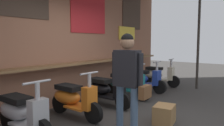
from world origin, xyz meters
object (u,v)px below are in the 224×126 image
at_px(scooter_teal, 125,84).
at_px(scooter_blue, 143,79).
at_px(scooter_black, 104,90).
at_px(merchandise_crate, 164,114).
at_px(scooter_orange, 73,98).
at_px(shopper_with_handbag, 128,74).
at_px(scooter_silver, 21,113).
at_px(scooter_cream, 157,75).

relative_size(scooter_teal, scooter_blue, 1.00).
relative_size(scooter_black, scooter_blue, 1.00).
bearing_deg(merchandise_crate, scooter_orange, 115.55).
height_order(scooter_teal, shopper_with_handbag, shopper_with_handbag).
distance_m(scooter_silver, scooter_orange, 1.14).
height_order(scooter_orange, shopper_with_handbag, shopper_with_handbag).
relative_size(scooter_black, scooter_cream, 1.00).
distance_m(scooter_silver, scooter_teal, 3.07).
bearing_deg(scooter_teal, shopper_with_handbag, -52.45).
height_order(scooter_silver, shopper_with_handbag, shopper_with_handbag).
xyz_separation_m(shopper_with_handbag, merchandise_crate, (0.88, -0.26, -0.85)).
bearing_deg(shopper_with_handbag, scooter_blue, 23.31).
bearing_deg(scooter_black, scooter_blue, 93.00).
relative_size(scooter_silver, scooter_orange, 1.00).
height_order(scooter_black, merchandise_crate, scooter_black).
bearing_deg(scooter_orange, scooter_silver, -88.61).
bearing_deg(scooter_cream, scooter_orange, -94.11).
bearing_deg(scooter_blue, scooter_cream, 91.60).
distance_m(scooter_blue, scooter_cream, 1.05).
xyz_separation_m(scooter_silver, shopper_with_handbag, (1.04, -1.40, 0.63)).
xyz_separation_m(scooter_silver, scooter_black, (2.15, -0.00, 0.00)).
distance_m(scooter_orange, scooter_teal, 1.94).
xyz_separation_m(scooter_blue, shopper_with_handbag, (-3.04, -1.40, 0.63)).
relative_size(scooter_silver, scooter_teal, 1.00).
height_order(scooter_black, scooter_blue, same).
distance_m(scooter_teal, shopper_with_handbag, 2.54).
xyz_separation_m(scooter_black, merchandise_crate, (-0.23, -1.65, -0.22)).
relative_size(scooter_orange, scooter_black, 1.00).
height_order(scooter_silver, scooter_teal, same).
distance_m(scooter_orange, shopper_with_handbag, 1.53).
distance_m(scooter_black, scooter_cream, 2.98).
bearing_deg(scooter_teal, scooter_orange, -86.97).
distance_m(scooter_blue, shopper_with_handbag, 3.40).
xyz_separation_m(scooter_silver, merchandise_crate, (1.93, -1.65, -0.22)).
xyz_separation_m(scooter_black, shopper_with_handbag, (-1.11, -1.40, 0.63)).
height_order(scooter_teal, scooter_blue, same).
distance_m(scooter_black, scooter_teal, 0.92).
bearing_deg(shopper_with_handbag, merchandise_crate, -17.57).
xyz_separation_m(scooter_teal, merchandise_crate, (-1.15, -1.65, -0.22)).
relative_size(scooter_blue, shopper_with_handbag, 0.84).
relative_size(scooter_orange, scooter_blue, 1.00).
xyz_separation_m(scooter_orange, scooter_cream, (4.00, -0.00, 0.00)).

